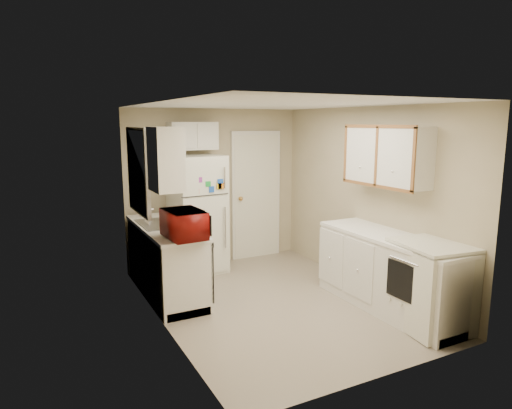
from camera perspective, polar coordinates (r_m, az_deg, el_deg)
name	(u,v)px	position (r m, az deg, el deg)	size (l,w,h in m)	color
floor	(274,302)	(5.79, 2.31, -12.08)	(3.80, 3.80, 0.00)	tan
ceiling	(276,104)	(5.36, 2.50, 12.40)	(3.80, 3.80, 0.00)	white
wall_left	(160,218)	(4.92, -11.93, -1.68)	(3.80, 3.80, 0.00)	tan
wall_right	(366,198)	(6.25, 13.64, 0.77)	(3.80, 3.80, 0.00)	tan
wall_back	(215,187)	(7.14, -5.15, 2.18)	(2.80, 2.80, 0.00)	tan
wall_front	(388,244)	(3.95, 16.19, -4.82)	(2.80, 2.80, 0.00)	tan
left_counter	(166,260)	(6.02, -11.19, -6.82)	(0.60, 1.80, 0.90)	silver
dishwasher	(204,267)	(5.55, -6.56, -7.73)	(0.03, 0.58, 0.72)	black
sink	(162,227)	(6.06, -11.72, -2.72)	(0.54, 0.74, 0.16)	gray
microwave	(185,225)	(5.23, -8.93, -2.57)	(0.32, 0.58, 0.39)	maroon
soap_bottle	(148,210)	(6.50, -13.40, -0.65)	(0.09, 0.09, 0.20)	white
window_blinds	(139,171)	(5.88, -14.43, 4.09)	(0.10, 0.98, 1.08)	silver
upper_cabinet_left	(166,159)	(5.08, -11.21, 5.56)	(0.30, 0.45, 0.70)	silver
refrigerator	(197,214)	(6.77, -7.37, -1.19)	(0.71, 0.69, 1.73)	silver
cabinet_over_fridge	(193,136)	(6.79, -7.94, 8.49)	(0.70, 0.30, 0.40)	silver
interior_door	(256,196)	(7.42, 0.01, 1.12)	(0.86, 0.06, 2.08)	silver
right_counter	(389,273)	(5.65, 16.32, -8.19)	(0.60, 2.00, 0.90)	silver
stove	(430,286)	(5.29, 20.89, -9.45)	(0.64, 0.78, 0.95)	silver
upper_cabinet_right	(387,156)	(5.71, 16.03, 5.86)	(0.30, 1.20, 0.70)	silver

